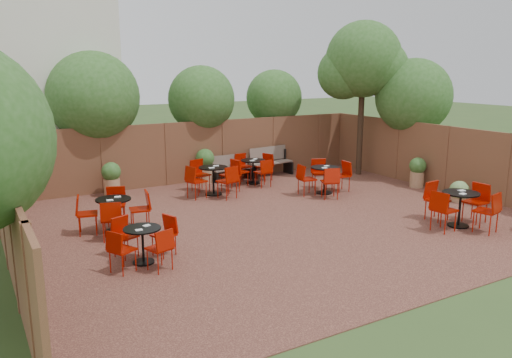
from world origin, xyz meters
TOP-DOWN VIEW (x-y plane):
  - ground at (0.00, 0.00)m, footprint 80.00×80.00m
  - courtyard_paving at (0.00, 0.00)m, footprint 12.00×10.00m
  - fence_back at (0.00, 5.00)m, footprint 12.00×0.08m
  - fence_left at (-6.00, 0.00)m, footprint 0.08×10.00m
  - fence_right at (6.00, 0.00)m, footprint 0.08×10.00m
  - neighbour_building at (-4.50, 8.00)m, footprint 5.00×4.00m
  - overhang_foliage at (-1.61, 2.65)m, footprint 15.90×10.92m
  - courtyard_tree at (5.39, 3.19)m, footprint 2.72×2.62m
  - park_bench_left at (1.06, 4.62)m, footprint 1.37×0.49m
  - park_bench_right at (2.61, 4.63)m, footprint 1.64×0.71m
  - bistro_tables at (0.25, 1.05)m, footprint 8.85×8.06m
  - planters at (-1.27, 3.88)m, footprint 11.72×4.49m

SIDE VIEW (x-z plane):
  - ground at x=0.00m, z-range 0.00..0.00m
  - courtyard_paving at x=0.00m, z-range 0.00..0.02m
  - park_bench_left at x=1.06m, z-range 0.03..0.87m
  - bistro_tables at x=0.25m, z-range 0.00..0.96m
  - park_bench_right at x=2.61m, z-range 0.03..1.02m
  - planters at x=-1.27m, z-range 0.03..1.16m
  - fence_back at x=0.00m, z-range 0.00..2.00m
  - fence_left at x=-6.00m, z-range 0.00..2.00m
  - fence_right at x=6.00m, z-range 0.00..2.00m
  - overhang_foliage at x=-1.61m, z-range 1.36..4.10m
  - courtyard_tree at x=5.39m, z-range 1.19..6.42m
  - neighbour_building at x=-4.50m, z-range 0.00..8.00m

